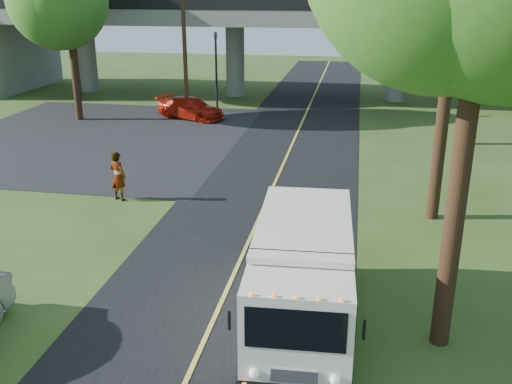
% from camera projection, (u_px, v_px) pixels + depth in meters
% --- Properties ---
extents(ground, '(120.00, 120.00, 0.00)m').
position_uv_depth(ground, '(204.00, 342.00, 13.53)').
color(ground, '#314418').
rests_on(ground, ground).
extents(road, '(7.00, 90.00, 0.02)m').
position_uv_depth(road, '(268.00, 197.00, 22.79)').
color(road, black).
rests_on(road, ground).
extents(parking_lot, '(16.00, 18.00, 0.01)m').
position_uv_depth(parking_lot, '(97.00, 137.00, 32.00)').
color(parking_lot, black).
rests_on(parking_lot, ground).
extents(lane_line, '(0.12, 90.00, 0.01)m').
position_uv_depth(lane_line, '(268.00, 197.00, 22.78)').
color(lane_line, gold).
rests_on(lane_line, road).
extents(overpass, '(54.00, 10.00, 7.30)m').
position_uv_depth(overpass, '(315.00, 36.00, 41.63)').
color(overpass, slate).
rests_on(overpass, ground).
extents(traffic_signal, '(0.18, 0.22, 5.20)m').
position_uv_depth(traffic_signal, '(216.00, 63.00, 37.51)').
color(traffic_signal, black).
rests_on(traffic_signal, ground).
extents(utility_pole, '(1.60, 0.26, 9.00)m').
position_uv_depth(utility_pole, '(185.00, 44.00, 35.43)').
color(utility_pole, '#472D19').
rests_on(utility_pole, ground).
extents(step_van, '(2.60, 6.35, 2.62)m').
position_uv_depth(step_van, '(303.00, 274.00, 13.75)').
color(step_van, silver).
rests_on(step_van, ground).
extents(red_sedan, '(4.94, 3.41, 1.33)m').
position_uv_depth(red_sedan, '(191.00, 108.00, 36.31)').
color(red_sedan, '#AB190A').
rests_on(red_sedan, ground).
extents(pedestrian, '(0.83, 0.68, 1.95)m').
position_uv_depth(pedestrian, '(118.00, 176.00, 22.25)').
color(pedestrian, gray).
rests_on(pedestrian, ground).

